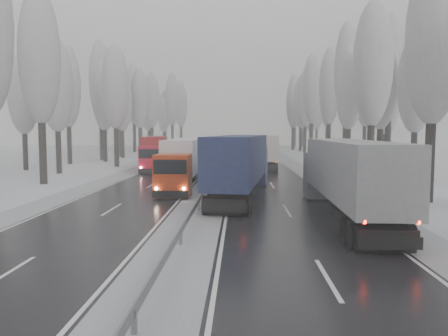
# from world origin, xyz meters

# --- Properties ---
(ground) EXTENTS (260.00, 260.00, 0.00)m
(ground) POSITION_xyz_m (0.00, 0.00, 0.00)
(ground) COLOR silver
(ground) RESTS_ON ground
(carriageway_right) EXTENTS (7.50, 200.00, 0.03)m
(carriageway_right) POSITION_xyz_m (5.25, 30.00, 0.01)
(carriageway_right) COLOR black
(carriageway_right) RESTS_ON ground
(carriageway_left) EXTENTS (7.50, 200.00, 0.03)m
(carriageway_left) POSITION_xyz_m (-5.25, 30.00, 0.01)
(carriageway_left) COLOR black
(carriageway_left) RESTS_ON ground
(median_slush) EXTENTS (3.00, 200.00, 0.04)m
(median_slush) POSITION_xyz_m (0.00, 30.00, 0.02)
(median_slush) COLOR #ACB0B5
(median_slush) RESTS_ON ground
(shoulder_right) EXTENTS (2.40, 200.00, 0.04)m
(shoulder_right) POSITION_xyz_m (10.20, 30.00, 0.02)
(shoulder_right) COLOR #ACB0B5
(shoulder_right) RESTS_ON ground
(shoulder_left) EXTENTS (2.40, 200.00, 0.04)m
(shoulder_left) POSITION_xyz_m (-10.20, 30.00, 0.02)
(shoulder_left) COLOR #ACB0B5
(shoulder_left) RESTS_ON ground
(median_guardrail) EXTENTS (0.12, 200.00, 0.76)m
(median_guardrail) POSITION_xyz_m (0.00, 29.99, 0.60)
(median_guardrail) COLOR slate
(median_guardrail) RESTS_ON ground
(tree_16) EXTENTS (3.60, 3.60, 16.53)m
(tree_16) POSITION_xyz_m (15.04, 15.67, 10.67)
(tree_16) COLOR black
(tree_16) RESTS_ON ground
(tree_18) EXTENTS (3.60, 3.60, 16.58)m
(tree_18) POSITION_xyz_m (14.51, 27.03, 10.70)
(tree_18) COLOR black
(tree_18) RESTS_ON ground
(tree_19) EXTENTS (3.60, 3.60, 14.57)m
(tree_19) POSITION_xyz_m (20.02, 31.03, 9.42)
(tree_19) COLOR black
(tree_19) RESTS_ON ground
(tree_20) EXTENTS (3.60, 3.60, 15.71)m
(tree_20) POSITION_xyz_m (17.90, 35.17, 10.14)
(tree_20) COLOR black
(tree_20) RESTS_ON ground
(tree_21) EXTENTS (3.60, 3.60, 18.62)m
(tree_21) POSITION_xyz_m (20.12, 39.17, 12.00)
(tree_21) COLOR black
(tree_21) RESTS_ON ground
(tree_22) EXTENTS (3.60, 3.60, 15.86)m
(tree_22) POSITION_xyz_m (17.02, 45.60, 10.24)
(tree_22) COLOR black
(tree_22) RESTS_ON ground
(tree_23) EXTENTS (3.60, 3.60, 13.55)m
(tree_23) POSITION_xyz_m (23.31, 49.60, 8.77)
(tree_23) COLOR black
(tree_23) RESTS_ON ground
(tree_24) EXTENTS (3.60, 3.60, 20.49)m
(tree_24) POSITION_xyz_m (17.90, 51.02, 13.19)
(tree_24) COLOR black
(tree_24) RESTS_ON ground
(tree_25) EXTENTS (3.60, 3.60, 19.44)m
(tree_25) POSITION_xyz_m (24.81, 55.02, 12.52)
(tree_25) COLOR black
(tree_25) RESTS_ON ground
(tree_26) EXTENTS (3.60, 3.60, 18.78)m
(tree_26) POSITION_xyz_m (17.56, 61.27, 12.10)
(tree_26) COLOR black
(tree_26) RESTS_ON ground
(tree_27) EXTENTS (3.60, 3.60, 17.62)m
(tree_27) POSITION_xyz_m (24.72, 65.27, 11.36)
(tree_27) COLOR black
(tree_27) RESTS_ON ground
(tree_28) EXTENTS (3.60, 3.60, 19.62)m
(tree_28) POSITION_xyz_m (16.34, 71.95, 12.64)
(tree_28) COLOR black
(tree_28) RESTS_ON ground
(tree_29) EXTENTS (3.60, 3.60, 18.11)m
(tree_29) POSITION_xyz_m (23.71, 75.95, 11.67)
(tree_29) COLOR black
(tree_29) RESTS_ON ground
(tree_30) EXTENTS (3.60, 3.60, 17.86)m
(tree_30) POSITION_xyz_m (16.56, 81.70, 11.52)
(tree_30) COLOR black
(tree_30) RESTS_ON ground
(tree_31) EXTENTS (3.60, 3.60, 18.58)m
(tree_31) POSITION_xyz_m (22.48, 85.70, 11.97)
(tree_31) COLOR black
(tree_31) RESTS_ON ground
(tree_32) EXTENTS (3.60, 3.60, 17.33)m
(tree_32) POSITION_xyz_m (16.63, 89.21, 11.18)
(tree_32) COLOR black
(tree_32) RESTS_ON ground
(tree_33) EXTENTS (3.60, 3.60, 14.33)m
(tree_33) POSITION_xyz_m (19.77, 93.21, 9.26)
(tree_33) COLOR black
(tree_33) RESTS_ON ground
(tree_34) EXTENTS (3.60, 3.60, 17.63)m
(tree_34) POSITION_xyz_m (15.73, 96.32, 11.37)
(tree_34) COLOR black
(tree_34) RESTS_ON ground
(tree_35) EXTENTS (3.60, 3.60, 18.25)m
(tree_35) POSITION_xyz_m (24.94, 100.32, 11.77)
(tree_35) COLOR black
(tree_35) RESTS_ON ground
(tree_36) EXTENTS (3.60, 3.60, 20.23)m
(tree_36) POSITION_xyz_m (17.04, 106.16, 13.02)
(tree_36) COLOR black
(tree_36) RESTS_ON ground
(tree_37) EXTENTS (3.60, 3.60, 16.37)m
(tree_37) POSITION_xyz_m (24.02, 110.16, 10.56)
(tree_37) COLOR black
(tree_37) RESTS_ON ground
(tree_38) EXTENTS (3.60, 3.60, 17.97)m
(tree_38) POSITION_xyz_m (18.73, 116.73, 11.59)
(tree_38) COLOR black
(tree_38) RESTS_ON ground
(tree_39) EXTENTS (3.60, 3.60, 16.19)m
(tree_39) POSITION_xyz_m (21.55, 120.73, 10.45)
(tree_39) COLOR black
(tree_39) RESTS_ON ground
(tree_58) EXTENTS (3.60, 3.60, 17.21)m
(tree_58) POSITION_xyz_m (-15.13, 24.57, 11.10)
(tree_58) COLOR black
(tree_58) RESTS_ON ground
(tree_60) EXTENTS (3.60, 3.60, 14.84)m
(tree_60) POSITION_xyz_m (-17.75, 34.20, 9.59)
(tree_60) COLOR black
(tree_60) RESTS_ON ground
(tree_61) EXTENTS (3.60, 3.60, 13.95)m
(tree_61) POSITION_xyz_m (-23.52, 38.20, 9.02)
(tree_61) COLOR black
(tree_61) RESTS_ON ground
(tree_62) EXTENTS (3.60, 3.60, 16.04)m
(tree_62) POSITION_xyz_m (-13.94, 43.73, 10.36)
(tree_62) COLOR black
(tree_62) RESTS_ON ground
(tree_63) EXTENTS (3.60, 3.60, 16.88)m
(tree_63) POSITION_xyz_m (-21.85, 47.73, 10.89)
(tree_63) COLOR black
(tree_63) RESTS_ON ground
(tree_64) EXTENTS (3.60, 3.60, 15.42)m
(tree_64) POSITION_xyz_m (-18.26, 52.71, 9.96)
(tree_64) COLOR black
(tree_64) RESTS_ON ground
(tree_65) EXTENTS (3.60, 3.60, 19.48)m
(tree_65) POSITION_xyz_m (-20.05, 56.71, 12.55)
(tree_65) COLOR black
(tree_65) RESTS_ON ground
(tree_66) EXTENTS (3.60, 3.60, 15.23)m
(tree_66) POSITION_xyz_m (-18.16, 62.35, 9.84)
(tree_66) COLOR black
(tree_66) RESTS_ON ground
(tree_67) EXTENTS (3.60, 3.60, 17.09)m
(tree_67) POSITION_xyz_m (-19.54, 66.35, 11.03)
(tree_67) COLOR black
(tree_67) RESTS_ON ground
(tree_68) EXTENTS (3.60, 3.60, 16.65)m
(tree_68) POSITION_xyz_m (-16.58, 69.11, 10.75)
(tree_68) COLOR black
(tree_68) RESTS_ON ground
(tree_69) EXTENTS (3.60, 3.60, 19.35)m
(tree_69) POSITION_xyz_m (-21.42, 73.11, 12.46)
(tree_69) COLOR black
(tree_69) RESTS_ON ground
(tree_70) EXTENTS (3.60, 3.60, 17.09)m
(tree_70) POSITION_xyz_m (-16.33, 79.19, 11.03)
(tree_70) COLOR black
(tree_70) RESTS_ON ground
(tree_71) EXTENTS (3.60, 3.60, 19.61)m
(tree_71) POSITION_xyz_m (-21.09, 83.19, 12.63)
(tree_71) COLOR black
(tree_71) RESTS_ON ground
(tree_72) EXTENTS (3.60, 3.60, 15.11)m
(tree_72) POSITION_xyz_m (-18.93, 88.54, 9.76)
(tree_72) COLOR black
(tree_72) RESTS_ON ground
(tree_73) EXTENTS (3.60, 3.60, 17.22)m
(tree_73) POSITION_xyz_m (-21.82, 92.54, 11.11)
(tree_73) COLOR black
(tree_73) RESTS_ON ground
(tree_74) EXTENTS (3.60, 3.60, 19.68)m
(tree_74) POSITION_xyz_m (-15.07, 99.33, 12.67)
(tree_74) COLOR black
(tree_74) RESTS_ON ground
(tree_75) EXTENTS (3.60, 3.60, 18.60)m
(tree_75) POSITION_xyz_m (-24.20, 103.33, 11.99)
(tree_75) COLOR black
(tree_75) RESTS_ON ground
(tree_76) EXTENTS (3.60, 3.60, 18.55)m
(tree_76) POSITION_xyz_m (-14.05, 108.72, 11.95)
(tree_76) COLOR black
(tree_76) RESTS_ON ground
(tree_77) EXTENTS (3.60, 3.60, 14.32)m
(tree_77) POSITION_xyz_m (-19.66, 112.72, 9.26)
(tree_77) COLOR black
(tree_77) RESTS_ON ground
(tree_78) EXTENTS (3.60, 3.60, 19.55)m
(tree_78) POSITION_xyz_m (-17.56, 115.31, 12.59)
(tree_78) COLOR black
(tree_78) RESTS_ON ground
(tree_79) EXTENTS (3.60, 3.60, 17.07)m
(tree_79) POSITION_xyz_m (-20.33, 119.31, 11.01)
(tree_79) COLOR black
(tree_79) RESTS_ON ground
(truck_grey_tarp) EXTENTS (2.92, 16.55, 4.23)m
(truck_grey_tarp) POSITION_xyz_m (8.20, 10.13, 2.47)
(truck_grey_tarp) COLOR #57585C
(truck_grey_tarp) RESTS_ON ground
(truck_blue_box) EXTENTS (4.81, 17.34, 4.41)m
(truck_blue_box) POSITION_xyz_m (2.57, 17.20, 2.57)
(truck_blue_box) COLOR navy
(truck_blue_box) RESTS_ON ground
(truck_cream_box) EXTENTS (2.64, 16.55, 4.24)m
(truck_cream_box) POSITION_xyz_m (5.42, 41.75, 2.47)
(truck_cream_box) COLOR #B8B4A3
(truck_cream_box) RESTS_ON ground
(box_truck_distant) EXTENTS (2.88, 7.51, 2.74)m
(box_truck_distant) POSITION_xyz_m (5.74, 76.84, 1.40)
(box_truck_distant) COLOR silver
(box_truck_distant) RESTS_ON ground
(truck_red_white) EXTENTS (2.53, 15.72, 4.02)m
(truck_red_white) POSITION_xyz_m (-2.30, 23.57, 2.35)
(truck_red_white) COLOR #AE2909
(truck_red_white) RESTS_ON ground
(truck_red_red) EXTENTS (4.37, 15.84, 4.03)m
(truck_red_red) POSITION_xyz_m (-8.21, 40.61, 2.35)
(truck_red_red) COLOR red
(truck_red_red) RESTS_ON ground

